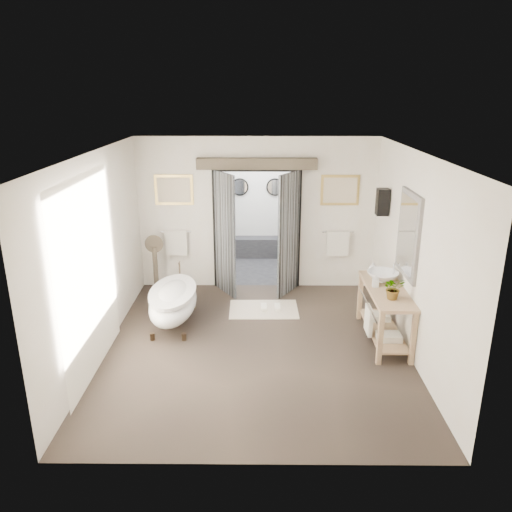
# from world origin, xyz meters

# --- Properties ---
(ground_plane) EXTENTS (5.00, 5.00, 0.00)m
(ground_plane) POSITION_xyz_m (0.00, 0.00, 0.00)
(ground_plane) COLOR #42362C
(room_shell) EXTENTS (4.52, 5.02, 2.91)m
(room_shell) POSITION_xyz_m (-0.04, -0.12, 1.86)
(room_shell) COLOR silver
(room_shell) RESTS_ON ground_plane
(shower_room) EXTENTS (2.22, 2.01, 2.51)m
(shower_room) POSITION_xyz_m (0.00, 3.99, 0.91)
(shower_room) COLOR black
(shower_room) RESTS_ON ground_plane
(back_wall_dressing) EXTENTS (3.82, 0.75, 2.52)m
(back_wall_dressing) POSITION_xyz_m (0.00, 2.32, 1.56)
(back_wall_dressing) COLOR black
(back_wall_dressing) RESTS_ON ground_plane
(clawfoot_tub) EXTENTS (0.75, 1.67, 0.81)m
(clawfoot_tub) POSITION_xyz_m (-1.36, 0.79, 0.40)
(clawfoot_tub) COLOR #3D2F20
(clawfoot_tub) RESTS_ON ground_plane
(vanity) EXTENTS (0.57, 1.60, 0.85)m
(vanity) POSITION_xyz_m (1.95, 0.25, 0.51)
(vanity) COLOR tan
(vanity) RESTS_ON ground_plane
(pedestal_mirror) EXTENTS (0.34, 0.22, 1.16)m
(pedestal_mirror) POSITION_xyz_m (-1.90, 2.08, 0.50)
(pedestal_mirror) COLOR brown
(pedestal_mirror) RESTS_ON ground_plane
(rug) EXTENTS (1.21, 0.82, 0.01)m
(rug) POSITION_xyz_m (0.13, 1.34, 0.01)
(rug) COLOR beige
(rug) RESTS_ON ground_plane
(slippers) EXTENTS (0.34, 0.26, 0.05)m
(slippers) POSITION_xyz_m (0.25, 1.37, 0.04)
(slippers) COLOR white
(slippers) RESTS_ON rug
(basin) EXTENTS (0.63, 0.63, 0.17)m
(basin) POSITION_xyz_m (1.97, 0.54, 0.93)
(basin) COLOR white
(basin) RESTS_ON vanity
(plant) EXTENTS (0.33, 0.29, 0.33)m
(plant) POSITION_xyz_m (1.97, -0.12, 1.01)
(plant) COLOR gray
(plant) RESTS_ON vanity
(soap_bottle_a) EXTENTS (0.09, 0.09, 0.19)m
(soap_bottle_a) POSITION_xyz_m (1.82, 0.33, 0.95)
(soap_bottle_a) COLOR gray
(soap_bottle_a) RESTS_ON vanity
(soap_bottle_b) EXTENTS (0.17, 0.17, 0.17)m
(soap_bottle_b) POSITION_xyz_m (1.92, 0.98, 0.93)
(soap_bottle_b) COLOR gray
(soap_bottle_b) RESTS_ON vanity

